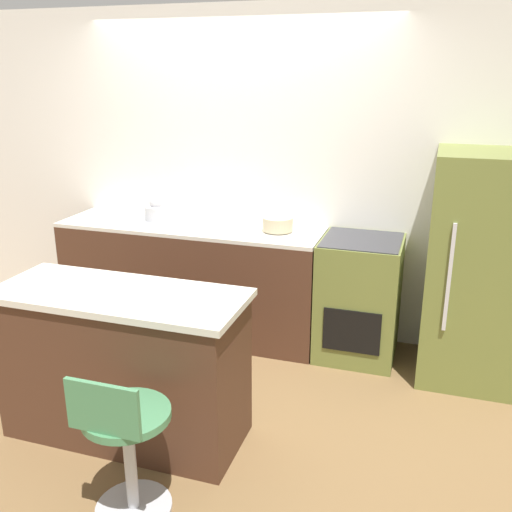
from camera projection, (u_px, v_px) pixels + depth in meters
ground_plane at (215, 351)px, 4.50m from camera, size 14.00×14.00×0.00m
wall_back at (240, 174)px, 4.67m from camera, size 8.00×0.06×2.60m
back_counter at (192, 279)px, 4.73m from camera, size 2.16×0.59×0.93m
kitchen_island at (124, 364)px, 3.36m from camera, size 1.46×0.60×0.92m
oven_range at (359, 298)px, 4.32m from camera, size 0.59×0.60×0.93m
refrigerator at (476, 269)px, 3.93m from camera, size 0.66×0.73×1.61m
stool_chair at (126, 444)px, 2.73m from camera, size 0.43×0.43×0.83m
kettle at (156, 211)px, 4.69m from camera, size 0.19×0.19×0.20m
mixing_bowl at (278, 224)px, 4.39m from camera, size 0.23×0.23×0.11m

